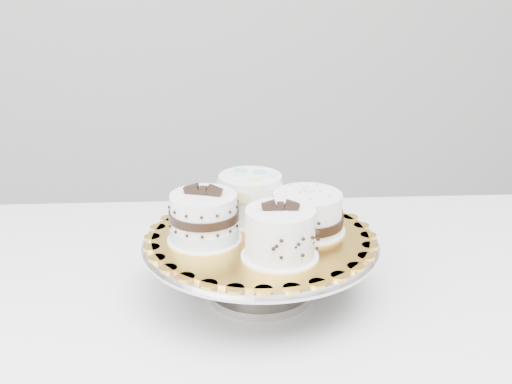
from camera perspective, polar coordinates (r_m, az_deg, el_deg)
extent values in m
cube|color=white|center=(0.94, -2.17, -10.90)|extent=(1.34, 1.02, 0.04)
cube|color=white|center=(1.55, 19.52, -14.73)|extent=(0.06, 0.06, 0.71)
cylinder|color=gray|center=(0.95, 0.39, -8.74)|extent=(0.15, 0.15, 0.01)
cylinder|color=gray|center=(0.93, 0.39, -6.89)|extent=(0.10, 0.10, 0.08)
cylinder|color=silver|center=(0.91, 0.40, -4.38)|extent=(0.32, 0.32, 0.01)
cylinder|color=silver|center=(0.91, 0.40, -4.53)|extent=(0.33, 0.33, 0.00)
cylinder|color=gold|center=(0.91, 0.40, -4.00)|extent=(0.40, 0.40, 0.00)
cylinder|color=white|center=(0.84, 2.13, -5.66)|extent=(0.10, 0.10, 0.00)
cylinder|color=white|center=(0.83, 2.16, -3.61)|extent=(0.11, 0.11, 0.06)
cylinder|color=white|center=(0.89, -4.59, -4.14)|extent=(0.10, 0.10, 0.00)
cylinder|color=white|center=(0.88, -4.65, -2.16)|extent=(0.12, 0.12, 0.06)
cylinder|color=silver|center=(0.89, -4.61, -3.53)|extent=(0.10, 0.10, 0.02)
cylinder|color=black|center=(0.88, -4.65, -1.99)|extent=(0.10, 0.10, 0.01)
cylinder|color=white|center=(0.96, -0.51, -2.27)|extent=(0.10, 0.10, 0.00)
cylinder|color=white|center=(0.95, -0.52, -0.38)|extent=(0.10, 0.10, 0.06)
cylinder|color=white|center=(0.92, 4.54, -3.35)|extent=(0.11, 0.11, 0.00)
cylinder|color=white|center=(0.91, 4.59, -1.73)|extent=(0.12, 0.12, 0.05)
cylinder|color=black|center=(0.92, 4.56, -2.46)|extent=(0.10, 0.10, 0.01)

